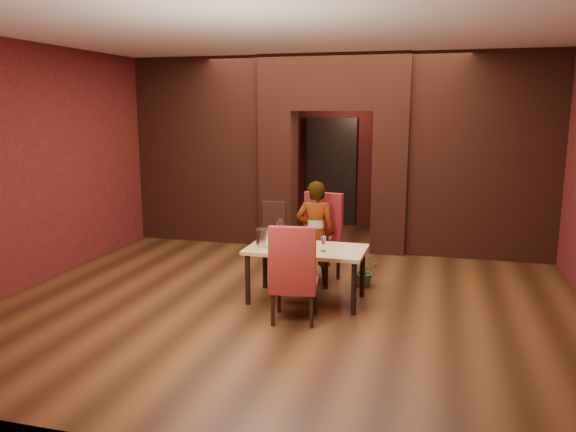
# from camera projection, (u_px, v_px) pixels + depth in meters

# --- Properties ---
(floor) EXTENTS (8.00, 8.00, 0.00)m
(floor) POSITION_uv_depth(u_px,v_px,m) (305.00, 282.00, 7.71)
(floor) COLOR #462611
(floor) RESTS_ON ground
(ceiling) EXTENTS (7.00, 8.00, 0.04)m
(ceiling) POSITION_uv_depth(u_px,v_px,m) (306.00, 39.00, 7.10)
(ceiling) COLOR silver
(ceiling) RESTS_ON ground
(wall_back) EXTENTS (7.00, 0.04, 3.20)m
(wall_back) POSITION_uv_depth(u_px,v_px,m) (352.00, 146.00, 11.19)
(wall_back) COLOR maroon
(wall_back) RESTS_ON ground
(wall_front) EXTENTS (7.00, 0.04, 3.20)m
(wall_front) POSITION_uv_depth(u_px,v_px,m) (160.00, 226.00, 3.61)
(wall_front) COLOR maroon
(wall_front) RESTS_ON ground
(wall_left) EXTENTS (0.04, 8.00, 3.20)m
(wall_left) POSITION_uv_depth(u_px,v_px,m) (76.00, 159.00, 8.31)
(wall_left) COLOR maroon
(wall_left) RESTS_ON ground
(pillar_left) EXTENTS (0.55, 0.55, 2.30)m
(pillar_left) POSITION_uv_depth(u_px,v_px,m) (279.00, 179.00, 9.63)
(pillar_left) COLOR maroon
(pillar_left) RESTS_ON ground
(pillar_right) EXTENTS (0.55, 0.55, 2.30)m
(pillar_right) POSITION_uv_depth(u_px,v_px,m) (390.00, 183.00, 9.14)
(pillar_right) COLOR maroon
(pillar_right) RESTS_ON ground
(lintel) EXTENTS (2.45, 0.55, 0.90)m
(lintel) POSITION_uv_depth(u_px,v_px,m) (335.00, 83.00, 9.08)
(lintel) COLOR maroon
(lintel) RESTS_ON ground
(wing_wall_left) EXTENTS (2.28, 0.35, 3.20)m
(wing_wall_left) POSITION_uv_depth(u_px,v_px,m) (202.00, 151.00, 9.91)
(wing_wall_left) COLOR maroon
(wing_wall_left) RESTS_ON ground
(wing_wall_right) EXTENTS (2.28, 0.35, 3.20)m
(wing_wall_right) POSITION_uv_depth(u_px,v_px,m) (484.00, 157.00, 8.69)
(wing_wall_right) COLOR maroon
(wing_wall_right) RESTS_ON ground
(vent_panel) EXTENTS (0.40, 0.03, 0.50)m
(vent_panel) POSITION_uv_depth(u_px,v_px,m) (274.00, 216.00, 9.46)
(vent_panel) COLOR brown
(vent_panel) RESTS_ON ground
(rear_door) EXTENTS (0.90, 0.08, 2.10)m
(rear_door) POSITION_uv_depth(u_px,v_px,m) (331.00, 173.00, 11.34)
(rear_door) COLOR black
(rear_door) RESTS_ON ground
(rear_door_frame) EXTENTS (1.02, 0.04, 2.22)m
(rear_door_frame) POSITION_uv_depth(u_px,v_px,m) (331.00, 173.00, 11.30)
(rear_door_frame) COLOR black
(rear_door_frame) RESTS_ON ground
(dining_table) EXTENTS (1.44, 0.82, 0.67)m
(dining_table) POSITION_uv_depth(u_px,v_px,m) (306.00, 274.00, 6.89)
(dining_table) COLOR #A28958
(dining_table) RESTS_ON ground
(chair_far) EXTENTS (0.63, 0.63, 1.20)m
(chair_far) POSITION_uv_depth(u_px,v_px,m) (317.00, 239.00, 7.59)
(chair_far) COLOR maroon
(chair_far) RESTS_ON ground
(chair_near) EXTENTS (0.57, 0.57, 1.12)m
(chair_near) POSITION_uv_depth(u_px,v_px,m) (295.00, 272.00, 6.21)
(chair_near) COLOR maroon
(chair_near) RESTS_ON ground
(person_seated) EXTENTS (0.55, 0.40, 1.40)m
(person_seated) POSITION_uv_depth(u_px,v_px,m) (315.00, 233.00, 7.51)
(person_seated) COLOR white
(person_seated) RESTS_ON ground
(wine_glass_a) EXTENTS (0.09, 0.09, 0.21)m
(wine_glass_a) POSITION_uv_depth(u_px,v_px,m) (292.00, 236.00, 6.97)
(wine_glass_a) COLOR white
(wine_glass_a) RESTS_ON dining_table
(wine_glass_b) EXTENTS (0.08, 0.08, 0.21)m
(wine_glass_b) POSITION_uv_depth(u_px,v_px,m) (314.00, 239.00, 6.82)
(wine_glass_b) COLOR white
(wine_glass_b) RESTS_ON dining_table
(wine_glass_c) EXTENTS (0.07, 0.07, 0.18)m
(wine_glass_c) POSITION_uv_depth(u_px,v_px,m) (323.00, 244.00, 6.64)
(wine_glass_c) COLOR white
(wine_glass_c) RESTS_ON dining_table
(tasting_sheet) EXTENTS (0.34, 0.26, 0.00)m
(tasting_sheet) POSITION_uv_depth(u_px,v_px,m) (291.00, 250.00, 6.71)
(tasting_sheet) COLOR white
(tasting_sheet) RESTS_ON dining_table
(wine_bucket) EXTENTS (0.18, 0.18, 0.22)m
(wine_bucket) POSITION_uv_depth(u_px,v_px,m) (263.00, 237.00, 6.89)
(wine_bucket) COLOR #ADADB3
(wine_bucket) RESTS_ON dining_table
(water_bottle) EXTENTS (0.07, 0.07, 0.31)m
(water_bottle) POSITION_uv_depth(u_px,v_px,m) (280.00, 230.00, 7.08)
(water_bottle) COLOR white
(water_bottle) RESTS_ON dining_table
(potted_plant) EXTENTS (0.49, 0.47, 0.42)m
(potted_plant) POSITION_uv_depth(u_px,v_px,m) (364.00, 271.00, 7.49)
(potted_plant) COLOR #325A23
(potted_plant) RESTS_ON ground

